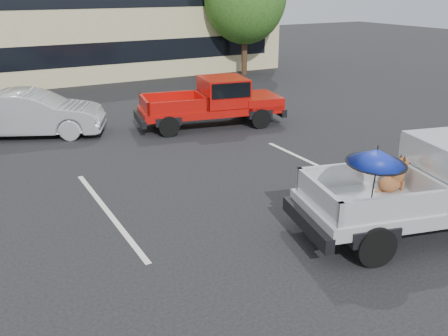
% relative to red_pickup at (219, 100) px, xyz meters
% --- Properties ---
extents(ground, '(90.00, 90.00, 0.00)m').
position_rel_red_pickup_xyz_m(ground, '(-2.64, -7.21, -0.93)').
color(ground, black).
rests_on(ground, ground).
extents(stripe_left, '(0.12, 5.00, 0.01)m').
position_rel_red_pickup_xyz_m(stripe_left, '(-5.64, -5.21, -0.93)').
color(stripe_left, silver).
rests_on(stripe_left, ground).
extents(stripe_right, '(0.12, 5.00, 0.01)m').
position_rel_red_pickup_xyz_m(stripe_right, '(0.36, -5.21, -0.93)').
color(stripe_right, silver).
rests_on(stripe_right, ground).
extents(motel_building, '(20.40, 8.40, 6.30)m').
position_rel_red_pickup_xyz_m(motel_building, '(-0.64, 13.77, 2.28)').
color(motel_building, tan).
rests_on(motel_building, ground).
extents(red_pickup, '(5.39, 2.70, 1.70)m').
position_rel_red_pickup_xyz_m(red_pickup, '(0.00, 0.00, 0.00)').
color(red_pickup, black).
rests_on(red_pickup, ground).
extents(silver_sedan, '(4.83, 3.31, 1.51)m').
position_rel_red_pickup_xyz_m(silver_sedan, '(-6.02, 1.83, -0.17)').
color(silver_sedan, '#9D9FA4').
rests_on(silver_sedan, ground).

